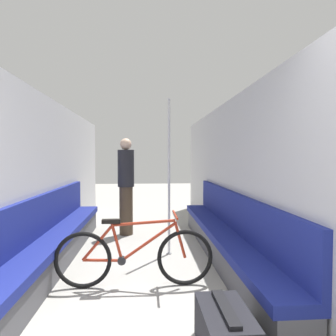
# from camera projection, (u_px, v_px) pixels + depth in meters

# --- Properties ---
(wall_left) EXTENTS (0.10, 8.91, 2.29)m
(wall_left) POSITION_uv_depth(u_px,v_px,m) (32.00, 179.00, 3.77)
(wall_left) COLOR #B2B2B7
(wall_left) RESTS_ON ground
(wall_right) EXTENTS (0.10, 8.91, 2.29)m
(wall_right) POSITION_uv_depth(u_px,v_px,m) (244.00, 178.00, 3.97)
(wall_right) COLOR #B2B2B7
(wall_right) RESTS_ON ground
(bench_seat_row_left) EXTENTS (0.41, 4.20, 0.94)m
(bench_seat_row_left) POSITION_uv_depth(u_px,v_px,m) (54.00, 242.00, 3.94)
(bench_seat_row_left) COLOR #4C4C51
(bench_seat_row_left) RESTS_ON ground
(bench_seat_row_right) EXTENTS (0.41, 4.20, 0.94)m
(bench_seat_row_right) POSITION_uv_depth(u_px,v_px,m) (225.00, 239.00, 4.11)
(bench_seat_row_right) COLOR #4C4C51
(bench_seat_row_right) RESTS_ON ground
(bicycle) EXTENTS (1.74, 0.46, 0.80)m
(bicycle) POSITION_uv_depth(u_px,v_px,m) (134.00, 256.00, 3.29)
(bicycle) COLOR black
(bicycle) RESTS_ON ground
(grab_pole_near) EXTENTS (0.08, 0.08, 2.27)m
(grab_pole_near) POSITION_uv_depth(u_px,v_px,m) (169.00, 179.00, 4.37)
(grab_pole_near) COLOR gray
(grab_pole_near) RESTS_ON ground
(passenger_standing) EXTENTS (0.30, 0.30, 1.77)m
(passenger_standing) POSITION_uv_depth(u_px,v_px,m) (126.00, 185.00, 5.49)
(passenger_standing) COLOR #473828
(passenger_standing) RESTS_ON ground
(luggage_bag) EXTENTS (0.34, 0.61, 0.37)m
(luggage_bag) POSITION_uv_depth(u_px,v_px,m) (225.00, 333.00, 2.14)
(luggage_bag) COLOR black
(luggage_bag) RESTS_ON ground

